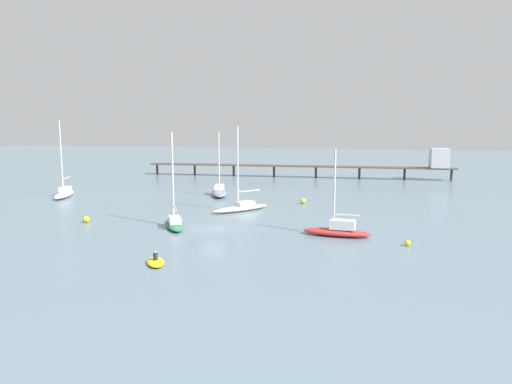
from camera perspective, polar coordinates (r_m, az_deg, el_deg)
ground_plane at (r=50.06m, az=-5.36°, el=-4.64°), size 400.00×400.00×0.00m
pier at (r=101.31m, az=12.48°, el=3.58°), size 67.80×6.08×6.72m
sailboat_red at (r=47.30m, az=10.23°, el=-4.62°), size 7.11×2.57×8.88m
sailboat_cream at (r=60.65m, az=-1.87°, el=-1.77°), size 6.99×7.97×11.15m
sailboat_gray at (r=74.65m, az=-4.62°, el=0.09°), size 5.15×8.78×10.33m
sailboat_white at (r=78.79m, az=-22.84°, el=-0.05°), size 4.78×8.40×12.09m
sailboat_green at (r=51.54m, az=-10.17°, el=-3.62°), size 5.13×7.10×10.47m
dinghy_yellow at (r=38.18m, az=-12.43°, el=-8.50°), size 2.75×3.30×1.14m
mooring_buoy_far at (r=56.84m, az=-20.44°, el=-3.20°), size 0.76×0.76×0.76m
mooring_buoy_inner at (r=66.71m, az=5.92°, el=-1.14°), size 0.77×0.77×0.77m
mooring_buoy_mid at (r=45.07m, az=18.41°, el=-6.06°), size 0.58×0.58×0.58m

